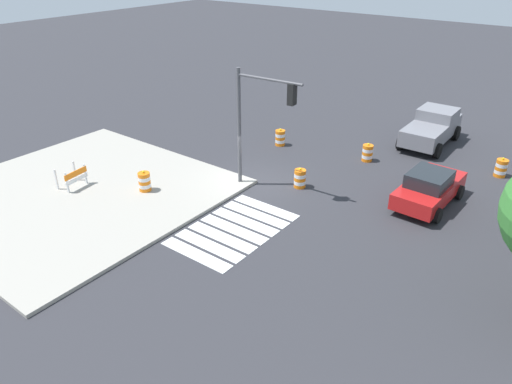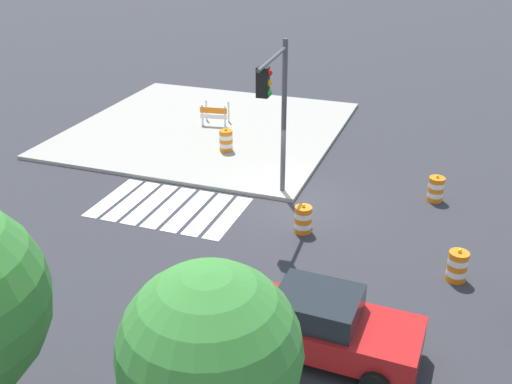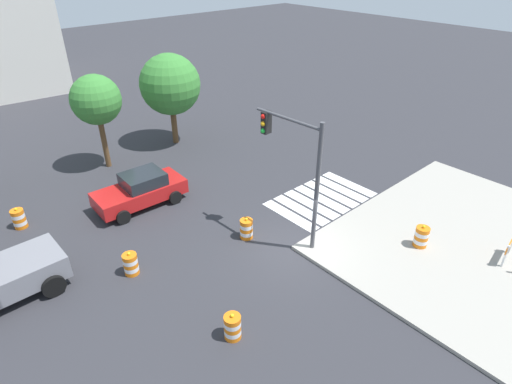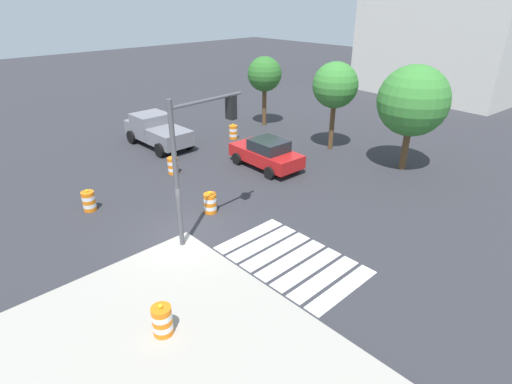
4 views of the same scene
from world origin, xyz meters
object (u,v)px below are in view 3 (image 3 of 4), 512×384
Objects in this scene: street_tree_streetside_far at (96,100)px; traffic_barrel_near_corner at (19,219)px; traffic_light_pole at (295,157)px; street_tree_streetside_mid at (170,85)px; traffic_barrel_median_far at (246,229)px; traffic_barrel_median_near at (131,264)px; traffic_barrel_crosswalk_end at (233,327)px; traffic_barrel_on_sidewalk at (421,237)px; sports_car at (141,190)px.

traffic_barrel_near_corner is at bearing -150.99° from street_tree_streetside_far.
traffic_light_pole is 0.99× the size of street_tree_streetside_mid.
traffic_barrel_near_corner is 1.00× the size of traffic_barrel_median_far.
traffic_barrel_median_near is 12.96m from street_tree_streetside_mid.
traffic_barrel_crosswalk_end is at bearing -78.91° from traffic_barrel_median_near.
traffic_barrel_on_sidewalk is (4.90, -5.41, 0.15)m from traffic_barrel_median_far.
street_tree_streetside_mid is at bearing 3.54° from street_tree_streetside_far.
traffic_barrel_crosswalk_end and traffic_barrel_median_near have the same top height.
traffic_barrel_near_corner is at bearing 106.21° from traffic_barrel_crosswalk_end.
street_tree_streetside_mid reaches higher than street_tree_streetside_far.
traffic_light_pole is at bearing -43.94° from traffic_barrel_median_far.
sports_car is 5.93m from street_tree_streetside_far.
street_tree_streetside_far is at bearing 97.89° from traffic_barrel_median_far.
sports_car reaches higher than traffic_barrel_crosswalk_end.
street_tree_streetside_mid is (10.35, 3.42, 3.29)m from traffic_barrel_near_corner.
sports_car is 5.84m from traffic_barrel_median_far.
street_tree_streetside_mid reaches higher than traffic_barrel_near_corner.
traffic_barrel_median_far is at bearing -106.85° from street_tree_streetside_mid.
traffic_barrel_crosswalk_end is 0.19× the size of traffic_light_pole.
sports_car is 0.83× the size of street_tree_streetside_far.
traffic_barrel_near_corner is 0.19× the size of street_tree_streetside_far.
traffic_barrel_median_far is at bearing -14.01° from traffic_barrel_median_near.
sports_car is 0.79× the size of traffic_light_pole.
traffic_barrel_on_sidewalk is at bearing -47.85° from traffic_barrel_median_far.
sports_car reaches higher than traffic_barrel_median_near.
traffic_barrel_median_far is at bearing 132.15° from traffic_barrel_on_sidewalk.
traffic_barrel_on_sidewalk is at bearing -10.50° from traffic_barrel_crosswalk_end.
traffic_barrel_median_near is at bearing -123.25° from sports_car.
street_tree_streetside_mid is (-1.63, 16.20, 3.14)m from traffic_barrel_on_sidewalk.
traffic_barrel_median_near is 1.00× the size of traffic_barrel_median_far.
traffic_barrel_near_corner is (-5.06, 1.91, -0.36)m from sports_car.
street_tree_streetside_far reaches higher than traffic_barrel_median_near.
traffic_barrel_near_corner is 10.22m from traffic_barrel_median_far.
traffic_barrel_near_corner is 1.00× the size of traffic_barrel_crosswalk_end.
traffic_barrel_on_sidewalk is 16.58m from street_tree_streetside_mid.
traffic_light_pole is (1.40, -1.34, 3.46)m from traffic_barrel_median_far.
traffic_barrel_crosswalk_end is at bearing -99.50° from street_tree_streetside_far.
traffic_barrel_on_sidewalk reaches higher than traffic_barrel_median_near.
street_tree_streetside_far is at bearing 29.01° from traffic_barrel_near_corner.
traffic_light_pole is 1.05× the size of street_tree_streetside_far.
traffic_barrel_near_corner and traffic_barrel_crosswalk_end have the same top height.
traffic_barrel_near_corner is 0.19× the size of traffic_light_pole.
traffic_barrel_near_corner is 11.62m from traffic_barrel_crosswalk_end.
traffic_barrel_median_far is 1.00× the size of traffic_barrel_on_sidewalk.
traffic_barrel_near_corner is 1.00× the size of traffic_barrel_median_near.
traffic_light_pole reaches higher than traffic_barrel_crosswalk_end.
traffic_barrel_median_far is 3.96m from traffic_light_pole.
street_tree_streetside_far is (-1.45, 10.49, 3.43)m from traffic_barrel_median_far.
street_tree_streetside_far is (-2.85, 11.84, -0.02)m from traffic_light_pole.
traffic_light_pole is at bearing -76.47° from street_tree_streetside_far.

